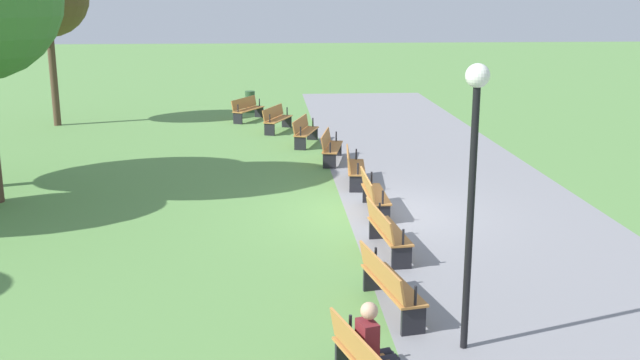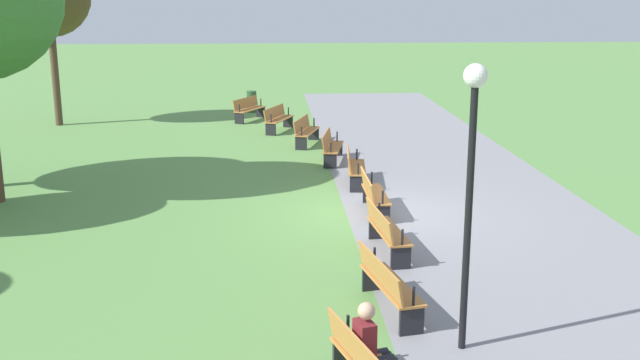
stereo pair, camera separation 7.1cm
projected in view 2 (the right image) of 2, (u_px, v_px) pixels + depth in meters
The scene contains 13 objects.
ground_plane at pixel (376, 213), 16.85m from camera, with size 120.00×120.00×0.00m, color #5B8C47.
path_paving at pixel (473, 211), 17.00m from camera, with size 41.57×5.86×0.01m, color gray.
bench_0 at pixel (248, 108), 29.06m from camera, with size 1.87×1.28×0.89m.
bench_1 at pixel (278, 118), 26.77m from camera, with size 1.90×1.13×0.89m.
bench_2 at pixel (305, 131), 24.37m from camera, with size 1.92×0.98×0.89m.
bench_3 at pixel (331, 146), 21.88m from camera, with size 1.92×0.82×0.89m.
bench_4 at pixel (354, 166), 19.32m from camera, with size 1.90×0.65×0.89m.
bench_5 at pixel (373, 193), 16.73m from camera, with size 1.86×0.47×0.89m.
bench_6 at pixel (385, 230), 14.12m from camera, with size 1.90×0.65×0.89m.
bench_7 at pixel (387, 283), 11.51m from camera, with size 1.92×0.82×0.89m.
person_seated at pixel (371, 344), 9.17m from camera, with size 0.44×0.58×1.20m.
lamp_post at pixel (471, 156), 9.76m from camera, with size 0.32×0.32×3.99m.
trash_bin at pixel (252, 102), 31.13m from camera, with size 0.41×0.41×0.89m, color #2D512D.
Camera 2 is at (16.03, -2.35, 4.86)m, focal length 41.48 mm.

